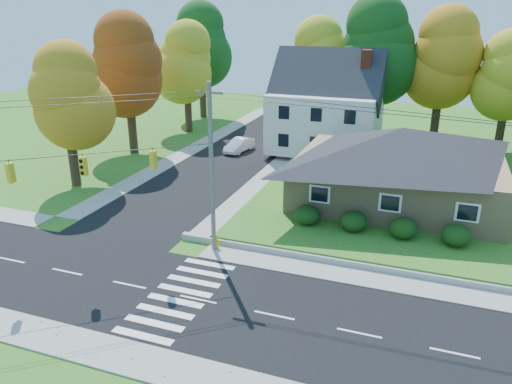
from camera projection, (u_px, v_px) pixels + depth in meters
The scene contains 20 objects.
ground at pixel (198, 300), 24.86m from camera, with size 120.00×120.00×0.00m, color #3D7923.
road_main at pixel (198, 299), 24.86m from camera, with size 90.00×8.00×0.02m, color black.
road_cross at pixel (242, 151), 50.32m from camera, with size 8.00×44.00×0.02m, color black.
sidewalk_north at pixel (236, 255), 29.25m from camera, with size 90.00×2.00×0.08m, color #9C9A90.
sidewalk_south at pixel (144, 362), 20.45m from camera, with size 90.00×2.00×0.08m, color #9C9A90.
lawn at pixel (467, 190), 39.06m from camera, with size 30.00×30.00×0.50m, color #3D7923.
ranch_house at pixel (399, 164), 35.22m from camera, with size 14.60×10.60×5.40m.
colonial_house at pixel (327, 108), 47.89m from camera, with size 10.40×8.40×9.60m.
hedge_row at pixel (378, 225), 30.67m from camera, with size 10.70×1.70×1.27m.
traffic_infrastructure at pixel (203, 194), 24.31m from camera, with size 38.10×10.66×10.00m.
tree_lot_0 at pixel (322, 61), 52.53m from camera, with size 6.72×6.72×12.51m.
tree_lot_1 at pixel (379, 51), 49.26m from camera, with size 7.84×7.84×14.60m.
tree_lot_2 at pixel (443, 59), 48.43m from camera, with size 7.28×7.28×13.56m.
tree_lot_3 at pixel (510, 77), 46.07m from camera, with size 6.16×6.16×11.47m.
tree_west_0 at pixel (65, 97), 38.41m from camera, with size 6.16×6.16×11.47m.
tree_west_1 at pixel (127, 66), 47.08m from camera, with size 7.28×7.28×13.56m.
tree_west_2 at pixel (186, 63), 55.78m from camera, with size 6.72×6.72×12.51m.
tree_west_3 at pixel (201, 46), 63.01m from camera, with size 7.84×7.84×14.60m.
white_car at pixel (239, 145), 50.02m from camera, with size 1.41×4.03×1.33m, color white.
fire_hydrant at pixel (216, 241), 30.04m from camera, with size 0.53×0.41×0.92m.
Camera 1 is at (10.09, -19.12, 13.70)m, focal length 35.00 mm.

